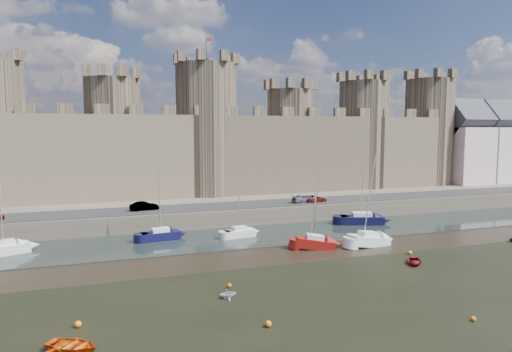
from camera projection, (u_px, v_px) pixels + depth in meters
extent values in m
plane|color=black|center=(316.00, 305.00, 36.94)|extent=(160.00, 160.00, 0.00)
cube|color=black|center=(355.00, 336.00, 31.29)|extent=(70.00, 34.00, 0.01)
cube|color=black|center=(234.00, 238.00, 59.52)|extent=(160.00, 12.00, 0.08)
cube|color=#4C443A|center=(185.00, 192.00, 93.28)|extent=(160.00, 60.00, 2.50)
cube|color=black|center=(216.00, 206.00, 68.68)|extent=(160.00, 7.00, 0.10)
cube|color=#42382B|center=(196.00, 155.00, 81.14)|extent=(100.00, 9.00, 14.00)
cylinder|color=#42382B|center=(114.00, 139.00, 76.33)|extent=(9.00, 9.00, 20.00)
cylinder|color=#42382B|center=(207.00, 130.00, 81.32)|extent=(11.00, 11.00, 23.00)
cylinder|color=black|center=(206.00, 50.00, 79.88)|extent=(0.10, 0.10, 5.00)
cube|color=maroon|center=(209.00, 39.00, 79.86)|extent=(1.00, 0.03, 0.60)
cylinder|color=#42382B|center=(290.00, 140.00, 86.67)|extent=(9.00, 9.00, 19.00)
cylinder|color=#42382B|center=(363.00, 135.00, 91.71)|extent=(10.00, 10.00, 21.00)
cylinder|color=#42382B|center=(428.00, 132.00, 96.81)|extent=(10.00, 10.00, 22.00)
cube|color=beige|center=(464.00, 155.00, 98.01)|extent=(8.50, 9.00, 12.00)
cube|color=#38383F|center=(466.00, 120.00, 97.23)|extent=(8.50, 9.05, 9.05)
cube|color=beige|center=(497.00, 155.00, 100.90)|extent=(8.50, 9.00, 12.00)
cube|color=#38383F|center=(499.00, 120.00, 100.12)|extent=(8.50, 9.05, 9.05)
imported|color=gray|center=(144.00, 206.00, 65.23)|extent=(4.16, 1.86, 1.33)
imported|color=gray|center=(306.00, 199.00, 72.16)|extent=(4.68, 2.10, 1.33)
imported|color=gray|center=(315.00, 199.00, 72.69)|extent=(4.10, 2.05, 1.11)
cube|color=silver|center=(3.00, 250.00, 51.34)|extent=(5.73, 3.85, 1.09)
cube|color=silver|center=(3.00, 243.00, 51.26)|extent=(2.74, 2.21, 0.49)
cylinder|color=silver|center=(1.00, 206.00, 50.83)|extent=(0.14, 0.14, 8.91)
cube|color=black|center=(160.00, 236.00, 58.07)|extent=(5.11, 2.61, 1.07)
cube|color=silver|center=(160.00, 230.00, 57.99)|extent=(2.34, 1.64, 0.48)
cylinder|color=silver|center=(160.00, 198.00, 57.57)|extent=(0.14, 0.14, 8.71)
cube|color=silver|center=(239.00, 233.00, 59.63)|extent=(4.36, 2.24, 0.98)
cube|color=silver|center=(239.00, 228.00, 59.55)|extent=(2.00, 1.41, 0.44)
cylinder|color=silver|center=(239.00, 199.00, 59.16)|extent=(0.14, 0.14, 8.00)
cube|color=black|center=(362.00, 220.00, 67.90)|extent=(6.71, 4.36, 1.20)
cube|color=silver|center=(362.00, 214.00, 67.81)|extent=(3.19, 2.53, 0.54)
cylinder|color=silver|center=(363.00, 183.00, 67.34)|extent=(0.14, 0.14, 9.78)
cube|color=maroon|center=(315.00, 244.00, 54.13)|extent=(4.86, 3.04, 1.16)
cube|color=silver|center=(315.00, 237.00, 54.04)|extent=(2.29, 1.78, 0.53)
cylinder|color=silver|center=(316.00, 200.00, 53.58)|extent=(0.14, 0.14, 9.46)
cube|color=silver|center=(369.00, 241.00, 55.46)|extent=(5.32, 2.40, 1.22)
cube|color=silver|center=(369.00, 234.00, 55.37)|extent=(2.41, 1.58, 0.55)
cylinder|color=silver|center=(370.00, 195.00, 54.89)|extent=(0.14, 0.14, 9.98)
imported|color=#C8470B|center=(72.00, 346.00, 29.03)|extent=(4.51, 4.31, 0.76)
imported|color=silver|center=(228.00, 294.00, 38.13)|extent=(1.73, 1.57, 0.79)
imported|color=#660B10|center=(414.00, 261.00, 47.91)|extent=(3.34, 3.54, 0.60)
imported|color=black|center=(512.00, 239.00, 57.53)|extent=(1.74, 1.67, 0.71)
sphere|color=orange|center=(78.00, 324.00, 32.62)|extent=(0.50, 0.50, 0.50)
sphere|color=#FF600B|center=(229.00, 285.00, 40.86)|extent=(0.40, 0.40, 0.40)
sphere|color=orange|center=(473.00, 319.00, 33.70)|extent=(0.39, 0.39, 0.39)
sphere|color=orange|center=(410.00, 253.00, 51.51)|extent=(0.47, 0.47, 0.47)
sphere|color=#FF670B|center=(268.00, 324.00, 32.68)|extent=(0.49, 0.49, 0.49)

